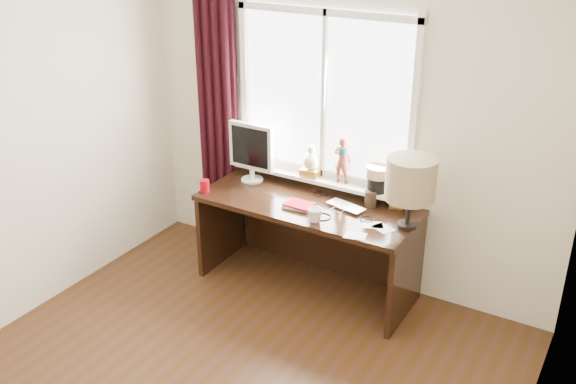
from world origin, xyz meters
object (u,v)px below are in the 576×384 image
Objects in this scene: red_cup at (205,186)px; table_lamp at (411,180)px; mug at (315,215)px; monitor at (251,149)px; desk at (313,226)px; laptop at (346,207)px.

red_cup is 0.19× the size of table_lamp.
mug reaches higher than red_cup.
monitor reaches higher than red_cup.
table_lamp reaches higher than desk.
monitor is 0.94× the size of table_lamp.
laptop is 0.18× the size of desk.
table_lamp is (0.80, -0.09, 0.61)m from desk.
mug is 0.50m from desk.
laptop is 0.61× the size of monitor.
red_cup is at bearing -151.21° from laptop.
desk is 3.47× the size of monitor.
red_cup reaches higher than desk.
table_lamp reaches higher than monitor.
mug reaches higher than laptop.
desk is at bearing -172.85° from laptop.
table_lamp is (0.50, -0.06, 0.35)m from laptop.
mug reaches higher than desk.
desk is at bearing 119.92° from mug.
table_lamp is (1.60, 0.24, 0.31)m from red_cup.
desk is (-0.20, 0.34, -0.30)m from mug.
red_cup is 1.65m from table_lamp.
red_cup is 0.92m from desk.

